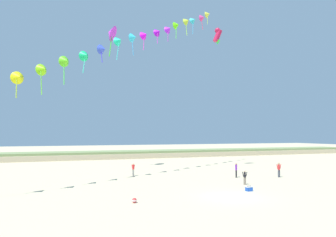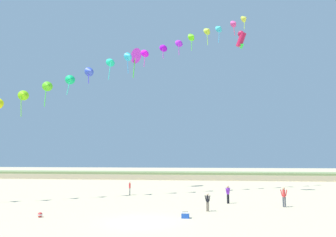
% 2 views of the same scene
% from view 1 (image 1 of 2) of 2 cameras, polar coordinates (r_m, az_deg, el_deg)
% --- Properties ---
extents(ground_plane, '(240.00, 240.00, 0.00)m').
position_cam_1_polar(ground_plane, '(25.63, 11.81, -14.44)').
color(ground_plane, beige).
extents(dune_ridge, '(120.00, 8.03, 1.49)m').
position_cam_1_polar(dune_ridge, '(66.20, -8.46, -6.78)').
color(dune_ridge, '#BFAE8B').
rests_on(dune_ridge, ground).
extents(person_near_left, '(0.50, 0.29, 1.48)m').
position_cam_1_polar(person_near_left, '(31.82, 14.41, -10.60)').
color(person_near_left, '#726656').
rests_on(person_near_left, ground).
extents(person_near_right, '(0.52, 0.44, 1.72)m').
position_cam_1_polar(person_near_right, '(36.75, 12.86, -9.37)').
color(person_near_right, black).
rests_on(person_near_right, ground).
extents(person_mid_center, '(0.62, 0.24, 1.76)m').
position_cam_1_polar(person_mid_center, '(38.34, 20.37, -8.96)').
color(person_mid_center, '#474C56').
rests_on(person_mid_center, ground).
extents(person_far_left, '(0.34, 0.53, 1.60)m').
position_cam_1_polar(person_far_left, '(37.31, -6.64, -9.44)').
color(person_far_left, gray).
rests_on(person_far_left, ground).
extents(kite_banner_string, '(30.99, 20.21, 26.73)m').
position_cam_1_polar(kite_banner_string, '(39.41, -5.45, 15.16)').
color(kite_banner_string, gold).
extents(large_kite_low_lead, '(1.62, 1.24, 2.61)m').
position_cam_1_polar(large_kite_low_lead, '(48.43, 9.42, 15.34)').
color(large_kite_low_lead, '#C01940').
extents(large_kite_mid_trail, '(2.45, 2.83, 4.80)m').
position_cam_1_polar(large_kite_mid_trail, '(47.05, -10.85, 15.70)').
color(large_kite_mid_trail, '#D732DF').
extents(beach_cooler, '(0.58, 0.41, 0.46)m').
position_cam_1_polar(beach_cooler, '(28.52, 15.17, -12.79)').
color(beach_cooler, blue).
rests_on(beach_cooler, ground).
extents(beach_ball, '(0.36, 0.36, 0.36)m').
position_cam_1_polar(beach_ball, '(23.20, -6.42, -15.25)').
color(beach_ball, red).
rests_on(beach_ball, ground).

